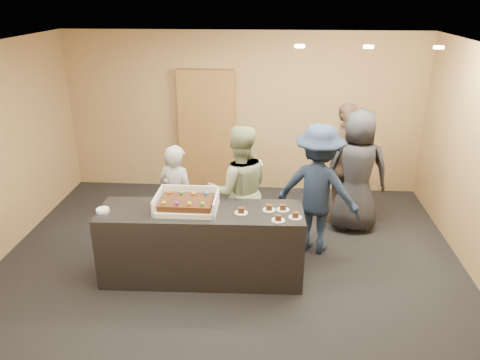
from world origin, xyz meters
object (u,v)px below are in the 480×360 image
(sheet_cake, at_px, (186,202))
(person_sage_man, at_px, (239,191))
(cake_box, at_px, (187,205))
(storage_cabinet, at_px, (207,131))
(person_server_grey, at_px, (177,198))
(plate_stack, at_px, (103,210))
(person_navy_man, at_px, (318,190))
(person_dark_suit, at_px, (357,171))
(serving_counter, at_px, (202,244))
(person_brown_extra, at_px, (345,165))

(sheet_cake, height_order, person_sage_man, person_sage_man)
(cake_box, bearing_deg, sheet_cake, -90.96)
(storage_cabinet, bearing_deg, person_sage_man, -71.30)
(sheet_cake, distance_m, person_server_grey, 0.77)
(cake_box, distance_m, person_server_grey, 0.73)
(plate_stack, relative_size, person_navy_man, 0.09)
(person_sage_man, bearing_deg, cake_box, 35.93)
(person_server_grey, relative_size, person_navy_man, 0.84)
(person_sage_man, distance_m, person_dark_suit, 1.80)
(person_sage_man, bearing_deg, serving_counter, 46.36)
(person_server_grey, bearing_deg, serving_counter, 145.03)
(cake_box, xyz_separation_m, person_server_grey, (-0.26, 0.65, -0.21))
(plate_stack, height_order, person_brown_extra, person_brown_extra)
(storage_cabinet, relative_size, person_brown_extra, 1.14)
(person_brown_extra, bearing_deg, person_sage_man, 10.14)
(storage_cabinet, height_order, person_dark_suit, storage_cabinet)
(storage_cabinet, xyz_separation_m, person_brown_extra, (2.20, -1.17, -0.12))
(cake_box, xyz_separation_m, person_navy_man, (1.59, 0.75, -0.07))
(serving_counter, relative_size, storage_cabinet, 1.15)
(sheet_cake, bearing_deg, person_navy_man, 26.03)
(person_server_grey, distance_m, person_dark_suit, 2.56)
(person_server_grey, bearing_deg, plate_stack, 71.61)
(serving_counter, relative_size, person_dark_suit, 1.34)
(storage_cabinet, relative_size, person_dark_suit, 1.16)
(storage_cabinet, bearing_deg, person_navy_man, -49.01)
(storage_cabinet, bearing_deg, person_dark_suit, -29.82)
(serving_counter, xyz_separation_m, person_sage_man, (0.40, 0.65, 0.42))
(serving_counter, relative_size, plate_stack, 15.92)
(person_dark_suit, bearing_deg, person_server_grey, 20.30)
(cake_box, bearing_deg, storage_cabinet, 93.17)
(cake_box, bearing_deg, person_server_grey, 111.63)
(person_sage_man, xyz_separation_m, person_dark_suit, (1.62, 0.78, 0.02))
(storage_cabinet, relative_size, person_sage_man, 1.19)
(person_navy_man, bearing_deg, person_server_grey, 23.82)
(serving_counter, relative_size, person_server_grey, 1.63)
(person_dark_suit, bearing_deg, serving_counter, 38.47)
(person_server_grey, bearing_deg, person_navy_man, -153.88)
(serving_counter, height_order, person_dark_suit, person_dark_suit)
(sheet_cake, distance_m, person_dark_suit, 2.62)
(person_dark_suit, bearing_deg, person_brown_extra, -47.77)
(storage_cabinet, height_order, person_server_grey, storage_cabinet)
(serving_counter, height_order, plate_stack, plate_stack)
(serving_counter, relative_size, cake_box, 3.37)
(person_server_grey, bearing_deg, person_brown_extra, -134.93)
(cake_box, distance_m, person_brown_extra, 2.58)
(storage_cabinet, xyz_separation_m, cake_box, (0.15, -2.75, -0.10))
(storage_cabinet, xyz_separation_m, person_server_grey, (-0.11, -2.09, -0.31))
(person_sage_man, xyz_separation_m, person_navy_man, (1.02, 0.12, 0.00))
(cake_box, distance_m, plate_stack, 0.97)
(sheet_cake, bearing_deg, person_server_grey, 110.83)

